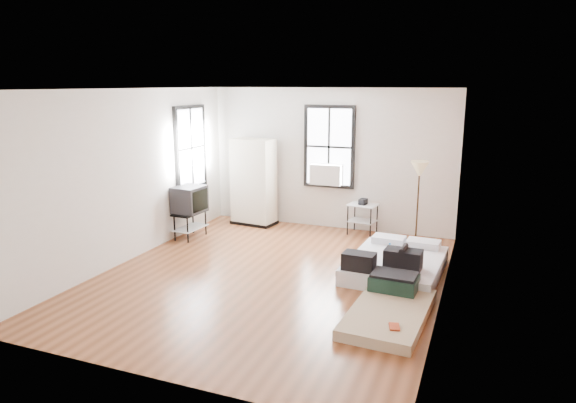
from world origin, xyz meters
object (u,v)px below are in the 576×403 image
at_px(side_table, 363,210).
at_px(floor_lamp, 419,174).
at_px(mattress_main, 395,263).
at_px(tv_stand, 190,201).
at_px(mattress_bare, 390,305).
at_px(wardrobe, 254,182).

xyz_separation_m(side_table, floor_lamp, (1.04, -0.07, 0.80)).
height_order(mattress_main, tv_stand, tv_stand).
height_order(mattress_main, floor_lamp, floor_lamp).
relative_size(mattress_main, mattress_bare, 1.08).
distance_m(mattress_bare, tv_stand, 4.62).
relative_size(wardrobe, floor_lamp, 1.19).
xyz_separation_m(mattress_main, side_table, (-0.97, 1.90, 0.32)).
bearing_deg(floor_lamp, tv_stand, -161.35).
bearing_deg(floor_lamp, wardrobe, 180.00).
height_order(mattress_bare, tv_stand, tv_stand).
height_order(mattress_bare, side_table, side_table).
relative_size(wardrobe, side_table, 2.53).
bearing_deg(wardrobe, mattress_main, -22.83).
bearing_deg(side_table, tv_stand, -154.42).
xyz_separation_m(mattress_main, floor_lamp, (0.07, 1.83, 1.11)).
height_order(floor_lamp, tv_stand, floor_lamp).
distance_m(mattress_main, side_table, 2.16).
bearing_deg(wardrobe, side_table, 8.26).
bearing_deg(wardrobe, tv_stand, -110.55).
bearing_deg(mattress_bare, tv_stand, 158.27).
xyz_separation_m(mattress_bare, side_table, (-1.16, 3.37, 0.37)).
distance_m(mattress_bare, side_table, 3.58).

